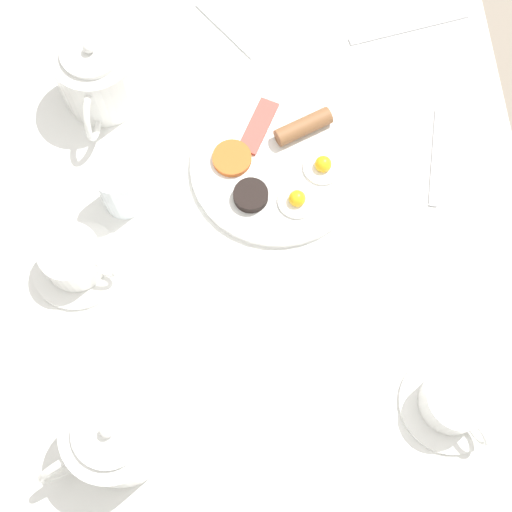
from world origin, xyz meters
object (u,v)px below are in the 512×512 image
breakfast_plate (278,164)px  knife_by_plate (409,28)px  fork_spare (309,487)px  fork_by_plate (436,157)px  spoon_for_tea (226,29)px  teacup_with_saucer_right (74,259)px  teacup_with_saucer_left (454,401)px  teapot_near (115,437)px  teapot_far (98,75)px  water_glass_tall (120,188)px

breakfast_plate → knife_by_plate: size_ratio=1.29×
knife_by_plate → fork_spare: (-0.25, -0.73, 0.00)m
fork_by_plate → spoon_for_tea: bearing=139.8°
teacup_with_saucer_right → knife_by_plate: (0.56, 0.38, -0.03)m
breakfast_plate → teacup_with_saucer_right: 0.34m
teacup_with_saucer_left → knife_by_plate: 0.63m
teacup_with_saucer_left → breakfast_plate: bearing=117.9°
fork_by_plate → fork_spare: 0.54m
teapot_near → teapot_far: (-0.02, 0.56, 0.00)m
water_glass_tall → spoon_for_tea: (0.18, 0.30, -0.05)m
water_glass_tall → knife_by_plate: bearing=29.9°
spoon_for_tea → breakfast_plate: bearing=-76.2°
teacup_with_saucer_left → spoon_for_tea: 0.71m
breakfast_plate → fork_spare: size_ratio=2.07×
spoon_for_tea → water_glass_tall: bearing=-120.3°
breakfast_plate → fork_by_plate: size_ratio=1.60×
teapot_far → spoon_for_tea: 0.24m
teapot_far → fork_by_plate: teapot_far is taller
knife_by_plate → spoon_for_tea: bearing=176.0°
teacup_with_saucer_right → fork_by_plate: (0.57, 0.14, -0.03)m
knife_by_plate → fork_by_plate: bearing=-88.6°
teapot_far → teacup_with_saucer_right: bearing=179.5°
breakfast_plate → water_glass_tall: size_ratio=2.84×
teacup_with_saucer_left → teacup_with_saucer_right: 0.58m
teapot_near → teacup_with_saucer_right: size_ratio=1.46×
teacup_with_saucer_left → spoon_for_tea: (-0.27, 0.65, -0.03)m
fork_by_plate → teapot_far: bearing=163.1°
teacup_with_saucer_right → fork_spare: bearing=-47.8°
teacup_with_saucer_left → water_glass_tall: bearing=142.0°
teapot_near → teacup_with_saucer_left: bearing=-24.3°
water_glass_tall → fork_by_plate: size_ratio=0.56×
teacup_with_saucer_right → water_glass_tall: 0.13m
fork_by_plate → spoon_for_tea: same height
teapot_far → spoon_for_tea: bearing=-54.3°
teapot_far → fork_by_plate: (0.52, -0.16, -0.05)m
water_glass_tall → fork_spare: bearing=-61.7°
breakfast_plate → knife_by_plate: (0.25, 0.24, -0.01)m
teapot_far → fork_spare: teapot_far is taller
teapot_far → teacup_with_saucer_right: 0.30m
teapot_near → fork_by_plate: (0.51, 0.40, -0.05)m
teacup_with_saucer_right → spoon_for_tea: teacup_with_saucer_right is taller
teapot_far → fork_spare: bearing=-149.4°
fork_by_plate → fork_spare: same height
teapot_near → teacup_with_saucer_right: teapot_near is taller
breakfast_plate → teacup_with_saucer_right: teacup_with_saucer_right is taller
teapot_near → spoon_for_tea: teapot_near is taller
fork_by_plate → teacup_with_saucer_left: bearing=-96.8°
teapot_far → teacup_with_saucer_right: (-0.04, -0.30, -0.03)m
water_glass_tall → fork_by_plate: 0.50m
fork_by_plate → spoon_for_tea: 0.42m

